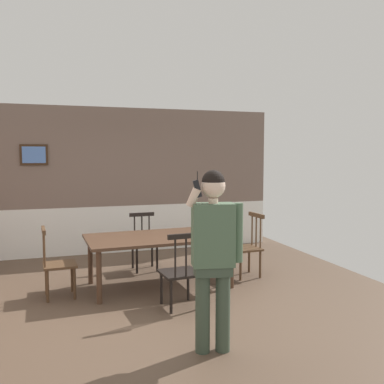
% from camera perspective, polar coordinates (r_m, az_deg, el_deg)
% --- Properties ---
extents(ground_plane, '(6.92, 6.92, 0.00)m').
position_cam_1_polar(ground_plane, '(5.67, -5.94, -14.42)').
color(ground_plane, brown).
extents(room_back_partition, '(6.29, 0.17, 2.79)m').
position_cam_1_polar(room_back_partition, '(8.25, -10.31, 1.18)').
color(room_back_partition, '#756056').
rests_on(room_back_partition, ground_plane).
extents(dining_table, '(2.10, 1.19, 0.73)m').
position_cam_1_polar(dining_table, '(6.09, -4.41, -6.59)').
color(dining_table, '#4C3323').
rests_on(dining_table, ground_plane).
extents(chair_near_window, '(0.49, 0.49, 0.96)m').
position_cam_1_polar(chair_near_window, '(5.26, -1.50, -10.71)').
color(chair_near_window, black).
rests_on(chair_near_window, ground_plane).
extents(chair_by_doorway, '(0.43, 0.43, 0.93)m').
position_cam_1_polar(chair_by_doorway, '(7.02, -6.52, -6.78)').
color(chair_by_doorway, black).
rests_on(chair_by_doorway, ground_plane).
extents(chair_at_table_head, '(0.45, 0.45, 0.98)m').
position_cam_1_polar(chair_at_table_head, '(6.65, 7.53, -7.34)').
color(chair_at_table_head, '#513823').
rests_on(chair_at_table_head, ground_plane).
extents(chair_opposite_corner, '(0.45, 0.45, 0.94)m').
position_cam_1_polar(chair_opposite_corner, '(5.91, -17.89, -9.20)').
color(chair_opposite_corner, '#513823').
rests_on(chair_opposite_corner, ground_plane).
extents(person_figure, '(0.55, 0.29, 1.75)m').
position_cam_1_polar(person_figure, '(4.00, 2.97, -7.58)').
color(person_figure, '#3A493A').
rests_on(person_figure, ground_plane).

